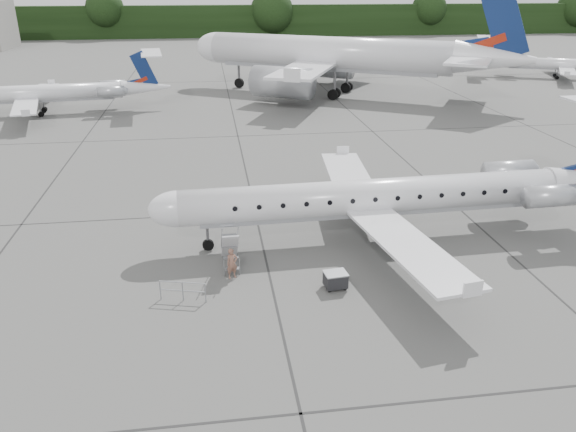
{
  "coord_description": "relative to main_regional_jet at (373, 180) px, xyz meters",
  "views": [
    {
      "loc": [
        -7.29,
        -26.48,
        14.13
      ],
      "look_at": [
        -3.39,
        1.25,
        2.3
      ],
      "focal_mm": 35.0,
      "sensor_mm": 36.0,
      "label": 1
    }
  ],
  "objects": [
    {
      "name": "bg_regional_left",
      "position": [
        -28.68,
        37.19,
        -0.32
      ],
      "size": [
        26.89,
        20.62,
        6.6
      ],
      "primitive_type": null,
      "rotation": [
        0.0,
        0.0,
        0.1
      ],
      "color": "silver",
      "rests_on": "ground"
    },
    {
      "name": "bg_regional_right",
      "position": [
        45.27,
        52.4,
        -0.65
      ],
      "size": [
        27.29,
        23.98,
        5.95
      ],
      "primitive_type": null,
      "rotation": [
        0.0,
        0.0,
        2.73
      ],
      "color": "silver",
      "rests_on": "ground"
    },
    {
      "name": "ground",
      "position": [
        -1.72,
        -2.7,
        -3.62
      ],
      "size": [
        320.0,
        320.0,
        0.0
      ],
      "primitive_type": "plane",
      "color": "#565654",
      "rests_on": "ground"
    },
    {
      "name": "baggage_cart",
      "position": [
        -3.31,
        -5.48,
        -3.16
      ],
      "size": [
        1.15,
        0.97,
        0.92
      ],
      "primitive_type": null,
      "rotation": [
        0.0,
        0.0,
        0.11
      ],
      "color": "black",
      "rests_on": "ground"
    },
    {
      "name": "passenger",
      "position": [
        -8.3,
        -3.71,
        -2.81
      ],
      "size": [
        0.69,
        0.58,
        1.62
      ],
      "primitive_type": "imported",
      "rotation": [
        0.0,
        0.0,
        0.37
      ],
      "color": "brown",
      "rests_on": "ground"
    },
    {
      "name": "bg_narrowbody",
      "position": [
        6.46,
        44.53,
        3.77
      ],
      "size": [
        50.57,
        46.62,
        14.78
      ],
      "primitive_type": null,
      "rotation": [
        0.0,
        0.0,
        -0.54
      ],
      "color": "silver",
      "rests_on": "ground"
    },
    {
      "name": "airstair",
      "position": [
        -8.34,
        -2.45,
        -2.49
      ],
      "size": [
        0.92,
        2.25,
        2.27
      ],
      "primitive_type": null,
      "rotation": [
        0.0,
        0.0,
        0.03
      ],
      "color": "silver",
      "rests_on": "ground"
    },
    {
      "name": "safety_railing",
      "position": [
        -10.74,
        -5.64,
        -3.12
      ],
      "size": [
        2.15,
        0.64,
        1.0
      ],
      "primitive_type": null,
      "rotation": [
        0.0,
        0.0,
        -0.26
      ],
      "color": "gray",
      "rests_on": "ground"
    },
    {
      "name": "treeline",
      "position": [
        -1.72,
        127.3,
        0.38
      ],
      "size": [
        260.0,
        4.0,
        8.0
      ],
      "primitive_type": "cube",
      "color": "black",
      "rests_on": "ground"
    },
    {
      "name": "main_regional_jet",
      "position": [
        0.0,
        0.0,
        0.0
      ],
      "size": [
        28.92,
        21.28,
        7.25
      ],
      "primitive_type": null,
      "rotation": [
        0.0,
        0.0,
        0.03
      ],
      "color": "silver",
      "rests_on": "ground"
    }
  ]
}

